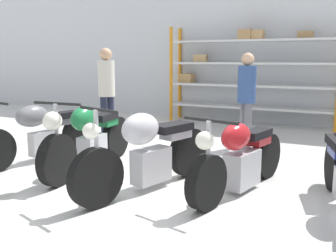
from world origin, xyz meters
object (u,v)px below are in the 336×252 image
Objects in this scene: person_near_rack at (247,93)px; person_browsing at (107,86)px; shelving_rack at (247,70)px; motorcycle_red at (240,159)px; motorcycle_grey at (40,132)px; motorcycle_green at (89,137)px; motorcycle_silver at (148,151)px.

person_browsing is at bearing -27.47° from person_near_rack.
shelving_rack is 2.00× the size of motorcycle_red.
person_near_rack is at bearing -153.49° from motorcycle_red.
motorcycle_red is (1.12, -4.80, -0.90)m from shelving_rack.
motorcycle_green is (0.97, -0.05, 0.01)m from motorcycle_grey.
motorcycle_silver is at bearing 146.89° from person_browsing.
motorcycle_grey is at bearing -75.86° from motorcycle_red.
person_browsing is at bearing -123.12° from shelving_rack.
person_near_rack is (2.66, 2.27, 0.52)m from motorcycle_grey.
shelving_rack is 2.63m from person_near_rack.
motorcycle_green is at bearing -74.55° from motorcycle_red.
shelving_rack reaches higher than motorcycle_red.
motorcycle_green is 2.91m from person_near_rack.
person_browsing is (-1.99, -3.05, -0.25)m from shelving_rack.
motorcycle_green is at bearing 130.02° from person_browsing.
shelving_rack is at bearing -114.96° from person_near_rack.
motorcycle_silver is at bearing 40.22° from person_near_rack.
motorcycle_silver reaches higher than motorcycle_grey.
person_browsing is 2.66m from person_near_rack.
motorcycle_red is at bearing 87.10° from motorcycle_green.
motorcycle_green is 1.02× the size of motorcycle_silver.
motorcycle_grey is at bearing -83.03° from motorcycle_silver.
shelving_rack is at bearing -152.85° from motorcycle_red.
person_browsing is at bearing -118.32° from motorcycle_silver.
shelving_rack is 2.26× the size of person_browsing.
motorcycle_grey is at bearing -112.99° from shelving_rack.
person_near_rack is (-0.50, 2.26, 0.58)m from motorcycle_red.
motorcycle_red is 2.39m from person_near_rack.
person_near_rack reaches higher than motorcycle_green.
motorcycle_silver is 2.77m from person_near_rack.
motorcycle_silver is (0.09, -5.21, -0.84)m from shelving_rack.
person_near_rack is at bearing -173.46° from motorcycle_silver.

